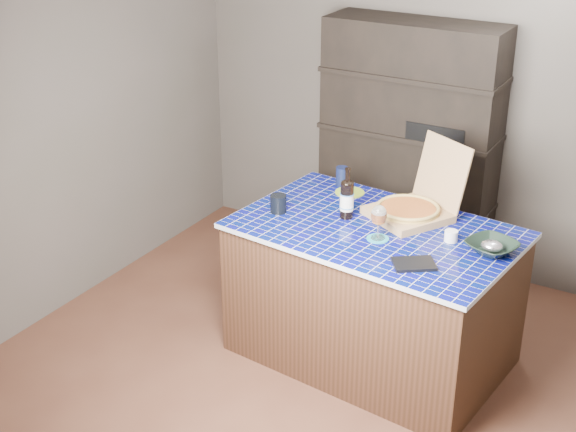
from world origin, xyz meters
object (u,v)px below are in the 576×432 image
Objects in this scene: pizza_box at (412,207)px; bowl at (492,247)px; mead_bottle at (347,198)px; wine_glass at (379,216)px; kitchen_island at (373,293)px; dvd_case at (414,264)px.

pizza_box is 2.38× the size of bowl.
pizza_box reaches higher than bowl.
wine_glass is at bearing -31.07° from mead_bottle.
pizza_box is (0.11, 0.24, 0.49)m from kitchen_island.
wine_glass is (0.28, -0.17, 0.02)m from mead_bottle.
bowl is (0.30, 0.34, 0.02)m from dvd_case.
pizza_box is 0.60m from dvd_case.
wine_glass is at bearing -158.04° from dvd_case.
mead_bottle is (-0.21, 0.04, 0.55)m from kitchen_island.
pizza_box is at bearing 82.67° from wine_glass.
pizza_box reaches higher than mead_bottle.
kitchen_island is 0.59m from wine_glass.
bowl is at bearing 8.92° from kitchen_island.
bowl is at bearing 103.52° from dvd_case.
pizza_box is at bearing 159.59° from bowl.
kitchen_island is 8.37× the size of wine_glass.
kitchen_island is 2.69× the size of pizza_box.
dvd_case is (0.29, -0.18, -0.13)m from wine_glass.
wine_glass is 0.62m from bowl.
mead_bottle is 0.68m from dvd_case.
wine_glass is 0.77× the size of bowl.
wine_glass is at bearing -68.25° from pizza_box.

